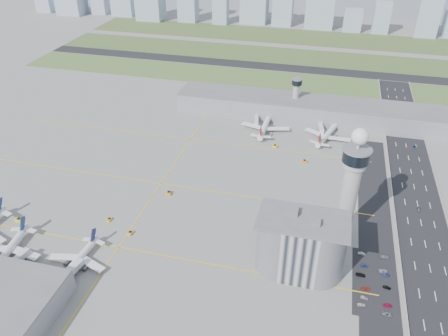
% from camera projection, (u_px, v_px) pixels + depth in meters
% --- Properties ---
extents(ground, '(1000.00, 1000.00, 0.00)m').
position_uv_depth(ground, '(208.00, 223.00, 243.05)').
color(ground, gray).
extents(grass_strip_0, '(480.00, 50.00, 0.08)m').
position_uv_depth(grass_strip_0, '(252.00, 78.00, 430.90)').
color(grass_strip_0, '#506D34').
rests_on(grass_strip_0, ground).
extents(grass_strip_1, '(480.00, 60.00, 0.08)m').
position_uv_depth(grass_strip_1, '(265.00, 54.00, 492.13)').
color(grass_strip_1, '#506630').
rests_on(grass_strip_1, ground).
extents(grass_strip_2, '(480.00, 70.00, 0.08)m').
position_uv_depth(grass_strip_2, '(276.00, 35.00, 557.45)').
color(grass_strip_2, '#495D2C').
rests_on(grass_strip_2, ground).
extents(runway, '(480.00, 22.00, 0.10)m').
position_uv_depth(runway, '(259.00, 66.00, 461.10)').
color(runway, black).
rests_on(runway, ground).
extents(highway, '(28.00, 500.00, 0.10)m').
position_uv_depth(highway, '(428.00, 260.00, 219.00)').
color(highway, black).
rests_on(highway, ground).
extents(barrier_left, '(0.60, 500.00, 1.20)m').
position_uv_depth(barrier_left, '(399.00, 254.00, 221.63)').
color(barrier_left, '#9E9E99').
rests_on(barrier_left, ground).
extents(landside_road, '(18.00, 260.00, 0.08)m').
position_uv_depth(landside_road, '(377.00, 265.00, 216.06)').
color(landside_road, black).
rests_on(landside_road, ground).
extents(parking_lot, '(20.00, 44.00, 0.10)m').
position_uv_depth(parking_lot, '(374.00, 282.00, 206.68)').
color(parking_lot, black).
rests_on(parking_lot, ground).
extents(taxiway_line_h_0, '(260.00, 0.60, 0.01)m').
position_uv_depth(taxiway_line_h_0, '(119.00, 247.00, 226.91)').
color(taxiway_line_h_0, yellow).
rests_on(taxiway_line_h_0, ground).
extents(taxiway_line_h_1, '(260.00, 0.60, 0.01)m').
position_uv_depth(taxiway_line_h_1, '(161.00, 184.00, 275.89)').
color(taxiway_line_h_1, yellow).
rests_on(taxiway_line_h_1, ground).
extents(taxiway_line_h_2, '(260.00, 0.60, 0.01)m').
position_uv_depth(taxiway_line_h_2, '(190.00, 139.00, 324.88)').
color(taxiway_line_h_2, yellow).
rests_on(taxiway_line_h_2, ground).
extents(taxiway_line_v, '(0.60, 260.00, 0.01)m').
position_uv_depth(taxiway_line_v, '(161.00, 184.00, 275.89)').
color(taxiway_line_v, yellow).
rests_on(taxiway_line_v, ground).
extents(control_tower, '(14.00, 14.00, 64.50)m').
position_uv_depth(control_tower, '(351.00, 182.00, 215.67)').
color(control_tower, '#ADAAA5').
rests_on(control_tower, ground).
extents(secondary_tower, '(8.60, 8.60, 31.90)m').
position_uv_depth(secondary_tower, '(296.00, 94.00, 349.12)').
color(secondary_tower, '#ADAAA5').
rests_on(secondary_tower, ground).
extents(admin_building, '(42.00, 24.00, 33.50)m').
position_uv_depth(admin_building, '(301.00, 245.00, 205.99)').
color(admin_building, '#B2B2B7').
rests_on(admin_building, ground).
extents(terminal_pier, '(210.00, 32.00, 15.80)m').
position_uv_depth(terminal_pier, '(307.00, 109.00, 351.27)').
color(terminal_pier, gray).
rests_on(terminal_pier, ground).
extents(airplane_near_b, '(39.71, 45.02, 11.46)m').
position_uv_depth(airplane_near_b, '(5.00, 249.00, 217.22)').
color(airplane_near_b, white).
rests_on(airplane_near_b, ground).
extents(airplane_near_c, '(33.73, 38.79, 10.23)m').
position_uv_depth(airplane_near_c, '(75.00, 258.00, 212.74)').
color(airplane_near_c, white).
rests_on(airplane_near_c, ground).
extents(airplane_far_a, '(38.55, 45.16, 12.51)m').
position_uv_depth(airplane_far_a, '(266.00, 122.00, 335.00)').
color(airplane_far_a, white).
rests_on(airplane_far_a, ground).
extents(airplane_far_b, '(46.54, 50.74, 11.79)m').
position_uv_depth(airplane_far_b, '(328.00, 131.00, 323.63)').
color(airplane_far_b, white).
rests_on(airplane_far_b, ground).
extents(jet_bridge_near_1, '(5.39, 14.31, 5.70)m').
position_uv_depth(jet_bridge_near_1, '(7.00, 271.00, 209.05)').
color(jet_bridge_near_1, silver).
rests_on(jet_bridge_near_1, ground).
extents(jet_bridge_near_2, '(5.39, 14.31, 5.70)m').
position_uv_depth(jet_bridge_near_2, '(63.00, 282.00, 202.78)').
color(jet_bridge_near_2, silver).
rests_on(jet_bridge_near_2, ground).
extents(jet_bridge_far_0, '(5.39, 14.31, 5.70)m').
position_uv_depth(jet_bridge_far_0, '(256.00, 118.00, 348.86)').
color(jet_bridge_far_0, silver).
rests_on(jet_bridge_far_0, ground).
extents(jet_bridge_far_1, '(5.39, 14.31, 5.70)m').
position_uv_depth(jet_bridge_far_1, '(320.00, 125.00, 338.42)').
color(jet_bridge_far_1, silver).
rests_on(jet_bridge_far_1, ground).
extents(tug_0, '(3.64, 2.60, 2.05)m').
position_uv_depth(tug_0, '(19.00, 220.00, 244.27)').
color(tug_0, '#FCEA01').
rests_on(tug_0, ground).
extents(tug_1, '(2.57, 3.25, 1.68)m').
position_uv_depth(tug_1, '(109.00, 219.00, 244.77)').
color(tug_1, gold).
rests_on(tug_1, ground).
extents(tug_2, '(2.70, 3.49, 1.83)m').
position_uv_depth(tug_2, '(130.00, 233.00, 235.05)').
color(tug_2, gold).
rests_on(tug_2, ground).
extents(tug_3, '(2.96, 3.95, 2.13)m').
position_uv_depth(tug_3, '(169.00, 193.00, 265.81)').
color(tug_3, orange).
rests_on(tug_3, ground).
extents(tug_4, '(3.87, 3.06, 2.00)m').
position_uv_depth(tug_4, '(275.00, 146.00, 314.58)').
color(tug_4, yellow).
rests_on(tug_4, ground).
extents(tug_5, '(3.82, 3.17, 1.91)m').
position_uv_depth(tug_5, '(304.00, 161.00, 297.03)').
color(tug_5, '#EC9F02').
rests_on(tug_5, ground).
extents(car_lot_0, '(3.98, 2.08, 1.29)m').
position_uv_depth(car_lot_0, '(361.00, 305.00, 194.63)').
color(car_lot_0, silver).
rests_on(car_lot_0, ground).
extents(car_lot_1, '(3.37, 1.35, 1.09)m').
position_uv_depth(car_lot_1, '(364.00, 298.00, 198.09)').
color(car_lot_1, gray).
rests_on(car_lot_1, ground).
extents(car_lot_2, '(4.17, 2.38, 1.10)m').
position_uv_depth(car_lot_2, '(366.00, 289.00, 202.61)').
color(car_lot_2, '#B3301C').
rests_on(car_lot_2, ground).
extents(car_lot_3, '(4.47, 1.90, 1.29)m').
position_uv_depth(car_lot_3, '(361.00, 275.00, 209.70)').
color(car_lot_3, black).
rests_on(car_lot_3, ground).
extents(car_lot_4, '(3.63, 1.55, 1.22)m').
position_uv_depth(car_lot_4, '(364.00, 265.00, 214.98)').
color(car_lot_4, navy).
rests_on(car_lot_4, ground).
extents(car_lot_5, '(3.60, 1.28, 1.18)m').
position_uv_depth(car_lot_5, '(362.00, 253.00, 222.08)').
color(car_lot_5, silver).
rests_on(car_lot_5, ground).
extents(car_lot_6, '(4.46, 2.27, 1.21)m').
position_uv_depth(car_lot_6, '(387.00, 314.00, 190.36)').
color(car_lot_6, gray).
rests_on(car_lot_6, ground).
extents(car_lot_7, '(3.87, 1.79, 1.09)m').
position_uv_depth(car_lot_7, '(388.00, 305.00, 194.42)').
color(car_lot_7, '#A90833').
rests_on(car_lot_7, ground).
extents(car_lot_8, '(3.80, 2.03, 1.23)m').
position_uv_depth(car_lot_8, '(387.00, 287.00, 203.14)').
color(car_lot_8, black).
rests_on(car_lot_8, ground).
extents(car_lot_9, '(3.75, 1.60, 1.20)m').
position_uv_depth(car_lot_9, '(386.00, 275.00, 209.64)').
color(car_lot_9, navy).
rests_on(car_lot_9, ground).
extents(car_lot_10, '(4.25, 2.41, 1.12)m').
position_uv_depth(car_lot_10, '(383.00, 271.00, 211.97)').
color(car_lot_10, '#B6B6BE').
rests_on(car_lot_10, ground).
extents(car_lot_11, '(4.43, 2.26, 1.23)m').
position_uv_depth(car_lot_11, '(385.00, 257.00, 220.07)').
color(car_lot_11, gray).
rests_on(car_lot_11, ground).
extents(car_hw_1, '(1.30, 3.55, 1.16)m').
position_uv_depth(car_hw_1, '(419.00, 209.00, 252.81)').
color(car_hw_1, '#26252A').
rests_on(car_hw_1, ground).
extents(car_hw_2, '(2.00, 4.29, 1.19)m').
position_uv_depth(car_hw_2, '(415.00, 147.00, 313.82)').
color(car_hw_2, navy).
rests_on(car_hw_2, ground).
extents(car_hw_4, '(1.64, 3.87, 1.31)m').
position_uv_depth(car_hw_4, '(390.00, 110.00, 366.58)').
color(car_hw_4, gray).
rests_on(car_hw_4, ground).
extents(skyline_bldg_0, '(24.05, 19.24, 26.50)m').
position_uv_depth(skyline_bldg_0, '(45.00, 2.00, 659.11)').
color(skyline_bldg_0, '#9EADC1').
rests_on(skyline_bldg_0, ground).
extents(skyline_bldg_2, '(22.81, 18.25, 26.79)m').
position_uv_depth(skyline_bldg_2, '(100.00, 4.00, 647.88)').
color(skyline_bldg_2, '#9EADC1').
rests_on(skyline_bldg_2, ground).
extents(skyline_bldg_3, '(32.30, 25.84, 36.93)m').
position_uv_depth(skyline_bldg_3, '(124.00, 2.00, 638.04)').
color(skyline_bldg_3, '#9EADC1').
rests_on(skyline_bldg_3, ground).
extents(skyline_bldg_6, '(20.04, 16.03, 45.20)m').
position_uv_depth(skyline_bldg_6, '(221.00, 7.00, 593.52)').
color(skyline_bldg_6, '#9EADC1').
rests_on(skyline_bldg_6, ground).
extents(skyline_bldg_9, '(36.96, 29.57, 62.11)m').
position_uv_depth(skyline_bldg_9, '(321.00, 3.00, 572.97)').
color(skyline_bldg_9, '#9EADC1').
rests_on(skyline_bldg_9, ground).
extents(skyline_bldg_10, '(23.01, 18.41, 27.75)m').
position_uv_depth(skyline_bldg_10, '(353.00, 20.00, 566.18)').
color(skyline_bldg_10, '#9EADC1').
rests_on(skyline_bldg_10, ground).
extents(skyline_bldg_11, '(20.22, 16.18, 38.97)m').
position_uv_depth(skyline_bldg_11, '(382.00, 18.00, 555.57)').
color(skyline_bldg_11, '#9EADC1').
rests_on(skyline_bldg_11, ground).
extents(skyline_bldg_12, '(26.14, 20.92, 46.89)m').
position_uv_depth(skyline_bldg_12, '(428.00, 17.00, 540.50)').
color(skyline_bldg_12, '#9EADC1').
rests_on(skyline_bldg_12, ground).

